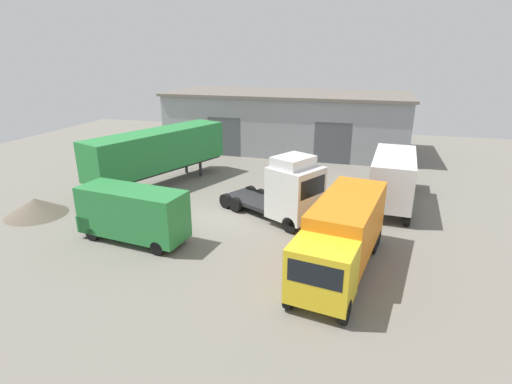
{
  "coord_description": "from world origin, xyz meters",
  "views": [
    {
      "loc": [
        8.13,
        -20.61,
        9.27
      ],
      "look_at": [
        2.03,
        0.41,
        1.6
      ],
      "focal_mm": 28.0,
      "sensor_mm": 36.0,
      "label": 1
    }
  ],
  "objects_px": {
    "gravel_pile": "(36,207)",
    "box_truck_yellow": "(343,233)",
    "box_truck_black": "(393,175)",
    "container_trailer_green": "(158,151)",
    "tractor_unit_white": "(289,191)",
    "delivery_van_green": "(131,213)"
  },
  "relations": [
    {
      "from": "gravel_pile",
      "to": "tractor_unit_white",
      "type": "bearing_deg",
      "value": 12.45
    },
    {
      "from": "box_truck_black",
      "to": "gravel_pile",
      "type": "xyz_separation_m",
      "value": [
        -20.57,
        -8.04,
        -1.39
      ]
    },
    {
      "from": "container_trailer_green",
      "to": "box_truck_black",
      "type": "xyz_separation_m",
      "value": [
        16.22,
        0.83,
        -0.67
      ]
    },
    {
      "from": "box_truck_black",
      "to": "gravel_pile",
      "type": "relative_size",
      "value": 2.37
    },
    {
      "from": "box_truck_black",
      "to": "gravel_pile",
      "type": "bearing_deg",
      "value": 115.13
    },
    {
      "from": "box_truck_black",
      "to": "delivery_van_green",
      "type": "xyz_separation_m",
      "value": [
        -13.05,
        -9.41,
        -0.39
      ]
    },
    {
      "from": "box_truck_black",
      "to": "box_truck_yellow",
      "type": "distance_m",
      "value": 9.81
    },
    {
      "from": "box_truck_black",
      "to": "delivery_van_green",
      "type": "relative_size",
      "value": 1.42
    },
    {
      "from": "box_truck_yellow",
      "to": "box_truck_black",
      "type": "bearing_deg",
      "value": 174.94
    },
    {
      "from": "container_trailer_green",
      "to": "delivery_van_green",
      "type": "bearing_deg",
      "value": -139.2
    },
    {
      "from": "gravel_pile",
      "to": "box_truck_yellow",
      "type": "bearing_deg",
      "value": -4.63
    },
    {
      "from": "container_trailer_green",
      "to": "gravel_pile",
      "type": "bearing_deg",
      "value": 169.43
    },
    {
      "from": "tractor_unit_white",
      "to": "container_trailer_green",
      "type": "xyz_separation_m",
      "value": [
        -10.44,
        3.95,
        0.74
      ]
    },
    {
      "from": "container_trailer_green",
      "to": "box_truck_black",
      "type": "bearing_deg",
      "value": -66.54
    },
    {
      "from": "box_truck_yellow",
      "to": "container_trailer_green",
      "type": "bearing_deg",
      "value": -113.04
    },
    {
      "from": "tractor_unit_white",
      "to": "delivery_van_green",
      "type": "distance_m",
      "value": 8.63
    },
    {
      "from": "tractor_unit_white",
      "to": "box_truck_black",
      "type": "relative_size",
      "value": 0.8
    },
    {
      "from": "box_truck_black",
      "to": "box_truck_yellow",
      "type": "xyz_separation_m",
      "value": [
        -2.4,
        -9.51,
        -0.08
      ]
    },
    {
      "from": "tractor_unit_white",
      "to": "container_trailer_green",
      "type": "bearing_deg",
      "value": -172.46
    },
    {
      "from": "tractor_unit_white",
      "to": "gravel_pile",
      "type": "relative_size",
      "value": 1.88
    },
    {
      "from": "delivery_van_green",
      "to": "gravel_pile",
      "type": "relative_size",
      "value": 1.67
    },
    {
      "from": "delivery_van_green",
      "to": "box_truck_yellow",
      "type": "bearing_deg",
      "value": -173.75
    }
  ]
}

